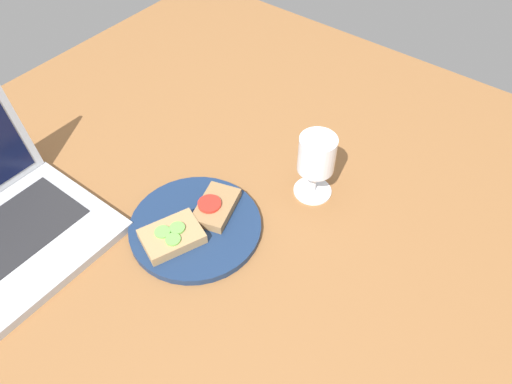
{
  "coord_description": "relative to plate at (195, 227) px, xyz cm",
  "views": [
    {
      "loc": [
        -45.12,
        -41.11,
        75.65
      ],
      "look_at": [
        3.59,
        -3.6,
        8.0
      ],
      "focal_mm": 35.0,
      "sensor_mm": 36.0,
      "label": 1
    }
  ],
  "objects": [
    {
      "name": "wooden_table",
      "position": [
        6.93,
        -2.34,
        -2.19
      ],
      "size": [
        140.0,
        140.0,
        3.0
      ],
      "primitive_type": "cube",
      "color": "brown",
      "rests_on": "ground"
    },
    {
      "name": "plate",
      "position": [
        0.0,
        0.0,
        0.0
      ],
      "size": [
        24.22,
        24.22,
        1.38
      ],
      "primitive_type": "cylinder",
      "color": "navy",
      "rests_on": "wooden_table"
    },
    {
      "name": "sandwich_with_cucumber",
      "position": [
        -5.02,
        0.81,
        1.76
      ],
      "size": [
        12.36,
        10.79,
        2.48
      ],
      "color": "#A88456",
      "rests_on": "plate"
    },
    {
      "name": "sandwich_with_tomato",
      "position": [
        4.93,
        -0.76,
        1.7
      ],
      "size": [
        11.44,
        8.92,
        2.39
      ],
      "color": "#937047",
      "rests_on": "plate"
    },
    {
      "name": "wine_glass",
      "position": [
        21.03,
        -11.87,
        8.57
      ],
      "size": [
        7.44,
        7.44,
        13.73
      ],
      "color": "white",
      "rests_on": "wooden_table"
    }
  ]
}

